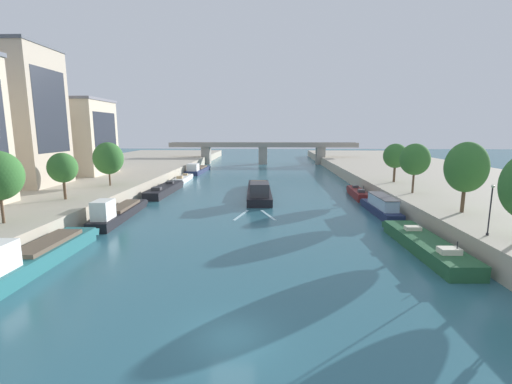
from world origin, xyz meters
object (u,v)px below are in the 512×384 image
object	(u,v)px
tree_right_by_lamp	(395,156)
moored_boat_left_end	(34,255)
tree_right_past_mid	(415,159)
moored_boat_left_gap_after	(118,212)
moored_boat_left_near	(198,169)
moored_boat_right_near	(381,206)
bridge_far	(263,150)
moored_boat_left_downstream	(183,179)
tree_left_past_mid	(108,158)
moored_boat_right_end	(425,245)
tree_right_far	(466,167)
tree_left_end_of_row	(63,168)
barge_midriver	(259,191)
moored_boat_right_upstream	(357,193)
lamppost_right_bank	(490,208)
moored_boat_left_far	(165,189)

from	to	relation	value
tree_right_by_lamp	moored_boat_left_end	bearing A→B (deg)	-140.10
moored_boat_left_end	tree_right_past_mid	world-z (taller)	tree_right_past_mid
moored_boat_left_gap_after	moored_boat_left_near	xyz separation A→B (m)	(0.06, 50.38, -0.11)
moored_boat_right_near	bridge_far	distance (m)	73.92
moored_boat_left_downstream	tree_left_past_mid	size ratio (longest dim) A/B	1.67
moored_boat_right_end	tree_right_far	world-z (taller)	tree_right_far
tree_right_far	bridge_far	xyz separation A→B (m)	(-22.95, 80.56, -2.72)
moored_boat_left_near	tree_right_past_mid	size ratio (longest dim) A/B	2.41
moored_boat_left_near	tree_left_past_mid	world-z (taller)	tree_left_past_mid
moored_boat_right_near	tree_left_end_of_row	world-z (taller)	tree_left_end_of_row
tree_left_past_mid	tree_right_far	size ratio (longest dim) A/B	0.91
barge_midriver	tree_right_by_lamp	distance (m)	23.88
moored_boat_left_end	bridge_far	world-z (taller)	bridge_far
moored_boat_left_gap_after	moored_boat_left_near	bearing A→B (deg)	89.93
moored_boat_right_upstream	bridge_far	bearing A→B (deg)	106.04
tree_left_end_of_row	tree_right_far	bearing A→B (deg)	-6.78
moored_boat_left_gap_after	moored_boat_left_end	bearing A→B (deg)	-90.68
tree_left_past_mid	lamppost_right_bank	bearing A→B (deg)	-30.49
moored_boat_left_end	moored_boat_left_downstream	world-z (taller)	moored_boat_left_end
moored_boat_right_end	moored_boat_left_far	bearing A→B (deg)	138.06
moored_boat_left_downstream	lamppost_right_bank	distance (m)	60.71
lamppost_right_bank	moored_boat_left_end	bearing A→B (deg)	-176.15
moored_boat_left_end	tree_left_past_mid	size ratio (longest dim) A/B	2.17
tree_left_end_of_row	lamppost_right_bank	size ratio (longest dim) A/B	1.38
moored_boat_left_near	tree_left_end_of_row	bearing A→B (deg)	-98.25
moored_boat_right_near	bridge_far	bearing A→B (deg)	103.37
moored_boat_left_downstream	tree_left_end_of_row	xyz separation A→B (m)	(-7.23, -33.32, 5.88)
moored_boat_right_end	moored_boat_right_upstream	bearing A→B (deg)	89.17
moored_boat_right_upstream	tree_right_by_lamp	xyz separation A→B (m)	(6.44, 1.38, 6.18)
moored_boat_left_downstream	moored_boat_right_end	world-z (taller)	moored_boat_right_end
barge_midriver	moored_boat_right_near	distance (m)	21.03
moored_boat_right_end	bridge_far	world-z (taller)	bridge_far
moored_boat_left_end	tree_left_past_mid	xyz separation A→B (m)	(-6.29, 28.47, 5.72)
moored_boat_left_far	moored_boat_left_end	bearing A→B (deg)	-91.01
moored_boat_left_gap_after	tree_left_past_mid	distance (m)	15.23
moored_boat_left_far	moored_boat_right_end	world-z (taller)	moored_boat_left_far
moored_boat_left_gap_after	tree_left_end_of_row	size ratio (longest dim) A/B	2.56
barge_midriver	lamppost_right_bank	world-z (taller)	lamppost_right_bank
tree_left_past_mid	moored_boat_right_upstream	bearing A→B (deg)	5.86
tree_left_end_of_row	lamppost_right_bank	xyz separation A→B (m)	(44.68, -14.29, -1.67)
moored_boat_left_near	tree_left_end_of_row	distance (m)	50.35
moored_boat_right_end	bridge_far	xyz separation A→B (m)	(-16.60, 86.61, 3.91)
barge_midriver	moored_boat_right_end	bearing A→B (deg)	-59.41
moored_boat_left_gap_after	bridge_far	size ratio (longest dim) A/B	0.25
moored_boat_left_downstream	tree_right_by_lamp	bearing A→B (deg)	-21.79
barge_midriver	moored_boat_left_gap_after	distance (m)	24.13
moored_boat_right_end	moored_boat_left_near	bearing A→B (deg)	118.77
moored_boat_left_gap_after	tree_right_far	size ratio (longest dim) A/B	2.01
moored_boat_right_near	moored_boat_left_far	bearing A→B (deg)	155.89
barge_midriver	lamppost_right_bank	xyz separation A→B (m)	(20.18, -30.15, 3.81)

